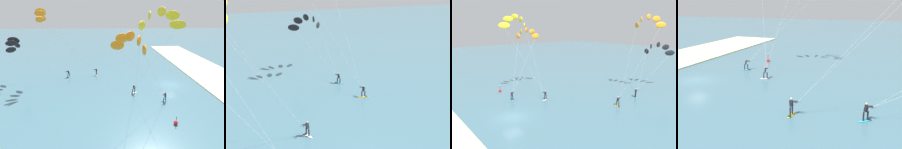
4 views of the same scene
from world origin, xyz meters
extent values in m
plane|color=#426B7A|center=(0.00, 0.00, 0.00)|extent=(240.00, 240.00, 0.00)
ellipsoid|color=#23ADD1|center=(-6.96, 3.39, 0.04)|extent=(1.07, 1.48, 0.08)
cube|color=black|center=(-7.17, 3.74, 0.09)|extent=(0.39, 0.39, 0.02)
cylinder|color=black|center=(-6.85, 3.20, 0.47)|extent=(0.14, 0.14, 0.78)
cylinder|color=black|center=(-7.08, 3.58, 0.47)|extent=(0.14, 0.14, 0.78)
cube|color=black|center=(-6.96, 3.39, 1.16)|extent=(0.42, 0.43, 0.63)
sphere|color=#9E7051|center=(-6.96, 3.39, 1.58)|extent=(0.20, 0.20, 0.20)
cylinder|color=black|center=(-7.34, 3.78, 1.31)|extent=(0.40, 0.42, 0.03)
cylinder|color=black|center=(-7.23, 3.51, 1.34)|extent=(0.58, 0.33, 0.15)
cylinder|color=black|center=(-7.07, 3.66, 1.34)|extent=(0.31, 0.59, 0.15)
ellipsoid|color=orange|center=(-12.56, 11.91, 10.65)|extent=(0.35, 1.62, 1.10)
ellipsoid|color=orange|center=(-13.06, 11.43, 11.52)|extent=(0.88, 1.62, 1.10)
ellipsoid|color=orange|center=(-13.90, 10.63, 11.86)|extent=(1.35, 1.39, 1.10)
ellipsoid|color=orange|center=(-14.75, 9.82, 11.52)|extent=(1.61, 0.94, 1.10)
ellipsoid|color=orange|center=(-15.24, 9.34, 10.65)|extent=(1.62, 0.35, 1.10)
cylinder|color=#B2B2B7|center=(-9.95, 7.85, 5.83)|extent=(5.24, 8.14, 9.05)
cylinder|color=#B2B2B7|center=(-11.29, 6.56, 5.83)|extent=(7.92, 5.58, 9.05)
ellipsoid|color=white|center=(-3.60, 8.11, 0.04)|extent=(0.88, 1.53, 0.08)
cube|color=black|center=(-3.75, 8.49, 0.09)|extent=(0.37, 0.37, 0.02)
cylinder|color=black|center=(-3.52, 7.90, 0.47)|extent=(0.14, 0.14, 0.78)
cylinder|color=black|center=(-3.68, 8.31, 0.47)|extent=(0.14, 0.14, 0.78)
cube|color=black|center=(-3.60, 8.11, 1.16)|extent=(0.40, 0.41, 0.63)
sphere|color=tan|center=(-3.60, 8.11, 1.58)|extent=(0.20, 0.20, 0.20)
cylinder|color=black|center=(-4.14, 8.01, 1.31)|extent=(0.55, 0.13, 0.03)
cylinder|color=black|center=(-3.85, 7.95, 1.34)|extent=(0.55, 0.40, 0.15)
cylinder|color=black|center=(-3.89, 8.17, 1.34)|extent=(0.61, 0.20, 0.15)
ellipsoid|color=yellow|center=(-11.64, 8.94, 12.78)|extent=(1.87, 1.41, 1.10)
ellipsoid|color=yellow|center=(-11.48, 8.09, 13.88)|extent=(2.06, 0.72, 1.10)
ellipsoid|color=yellow|center=(-11.20, 6.64, 14.31)|extent=(2.06, 0.70, 1.10)
ellipsoid|color=yellow|center=(-10.92, 5.19, 13.88)|extent=(1.88, 1.39, 1.10)
ellipsoid|color=yellow|center=(-10.75, 4.34, 12.78)|extent=(1.41, 1.87, 1.10)
cylinder|color=#B2B2B7|center=(-7.89, 8.47, 6.90)|extent=(7.51, 0.95, 11.18)
cylinder|color=#B2B2B7|center=(-7.45, 6.17, 6.90)|extent=(6.63, 3.68, 11.18)
ellipsoid|color=yellow|center=(6.40, 15.38, 0.04)|extent=(1.53, 0.49, 0.08)
cube|color=black|center=(6.81, 15.35, 0.09)|extent=(0.30, 0.31, 0.02)
cylinder|color=black|center=(6.18, 15.40, 0.47)|extent=(0.14, 0.14, 0.78)
cylinder|color=black|center=(6.62, 15.37, 0.47)|extent=(0.14, 0.14, 0.78)
cube|color=black|center=(6.40, 15.38, 1.16)|extent=(0.34, 0.33, 0.63)
sphere|color=beige|center=(6.40, 15.38, 1.58)|extent=(0.20, 0.20, 0.20)
cylinder|color=black|center=(6.29, 15.92, 1.31)|extent=(0.14, 0.55, 0.03)
cylinder|color=black|center=(6.24, 15.63, 1.34)|extent=(0.40, 0.55, 0.15)
cylinder|color=black|center=(6.45, 15.68, 1.34)|extent=(0.20, 0.61, 0.15)
ellipsoid|color=orange|center=(6.49, 26.30, 12.86)|extent=(1.34, 1.78, 1.10)
ellipsoid|color=orange|center=(5.69, 26.14, 13.91)|extent=(0.69, 1.96, 1.10)
ellipsoid|color=orange|center=(4.32, 25.87, 14.31)|extent=(0.69, 1.96, 1.10)
ellipsoid|color=orange|center=(2.94, 25.60, 13.91)|extent=(1.34, 1.78, 1.10)
ellipsoid|color=orange|center=(2.14, 25.44, 12.86)|extent=(1.78, 1.34, 1.10)
cylinder|color=#B2B2B7|center=(6.39, 21.11, 6.94)|extent=(0.22, 10.39, 11.26)
cylinder|color=#B2B2B7|center=(4.21, 20.68, 6.94)|extent=(4.17, 9.53, 11.26)
ellipsoid|color=#23ADD1|center=(5.33, 21.70, 0.04)|extent=(1.30, 1.33, 0.08)
cube|color=black|center=(5.04, 22.00, 0.09)|extent=(0.40, 0.40, 0.02)
cylinder|color=black|center=(5.48, 21.54, 0.47)|extent=(0.14, 0.14, 0.78)
cylinder|color=black|center=(5.18, 21.86, 0.47)|extent=(0.14, 0.14, 0.78)
cube|color=black|center=(5.33, 21.70, 1.16)|extent=(0.44, 0.44, 0.63)
sphere|color=tan|center=(5.33, 21.70, 1.58)|extent=(0.20, 0.20, 0.20)
cylinder|color=black|center=(5.22, 22.24, 1.31)|extent=(0.14, 0.54, 0.03)
cylinder|color=black|center=(5.17, 21.95, 1.34)|extent=(0.41, 0.55, 0.15)
cylinder|color=black|center=(5.38, 21.99, 1.34)|extent=(0.20, 0.61, 0.15)
ellipsoid|color=black|center=(5.60, 32.16, 7.38)|extent=(1.40, 1.89, 1.10)
ellipsoid|color=black|center=(4.75, 31.99, 8.49)|extent=(0.70, 2.08, 1.10)
ellipsoid|color=black|center=(3.29, 31.69, 8.92)|extent=(0.72, 2.08, 1.10)
ellipsoid|color=black|center=(1.83, 31.39, 8.49)|extent=(1.41, 1.88, 1.10)
ellipsoid|color=black|center=(0.98, 31.22, 7.38)|extent=(1.89, 1.40, 1.10)
cylinder|color=#B2B2B7|center=(5.41, 27.20, 4.19)|extent=(0.40, 9.93, 5.78)
cylinder|color=#B2B2B7|center=(3.10, 26.73, 4.19)|extent=(4.26, 8.99, 5.78)
sphere|color=red|center=(-13.34, 3.98, 0.28)|extent=(0.56, 0.56, 0.56)
cylinder|color=#262628|center=(-13.34, 3.98, 0.91)|extent=(0.06, 0.06, 0.70)
sphere|color=#F2F2CC|center=(-13.34, 3.98, 1.32)|extent=(0.12, 0.12, 0.12)
camera|label=1|loc=(-32.75, 13.41, 14.45)|focal=28.08mm
camera|label=2|loc=(-10.99, -18.71, 15.80)|focal=48.49mm
camera|label=3|loc=(29.00, -13.64, 12.76)|focal=37.43mm
camera|label=4|loc=(27.95, 23.31, 9.92)|focal=44.49mm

